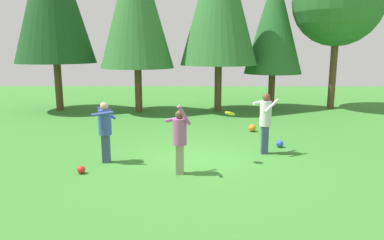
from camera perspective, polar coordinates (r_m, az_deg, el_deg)
The scene contains 11 objects.
ground_plane at distance 10.11m, azimuth 1.32°, elevation -6.20°, with size 40.00×40.00×0.00m, color #387A2D.
person_thrower at distance 8.72m, azimuth -1.96°, elevation -2.63°, with size 0.65×0.66×1.74m.
person_catcher at distance 10.61m, azimuth 11.52°, elevation 0.32°, with size 0.77×0.75×1.78m.
person_bystander at distance 9.88m, azimuth -13.56°, elevation -1.10°, with size 0.57×0.48×1.64m.
frisbee at distance 9.53m, azimuth 6.00°, elevation 1.04°, with size 0.36×0.35×0.14m.
ball_blue at distance 11.61m, azimuth 13.69°, elevation -3.66°, with size 0.23×0.23×0.23m, color blue.
ball_orange at distance 13.59m, azimuth 9.50°, elevation -1.24°, with size 0.27×0.27×0.27m, color orange.
ball_red at distance 9.36m, azimuth -17.08°, elevation -7.51°, with size 0.20×0.20×0.20m, color red.
tree_right at distance 19.17m, azimuth 12.87°, elevation 14.86°, with size 2.92×2.92×6.97m.
tree_far_right at distance 19.95m, azimuth 22.08°, elevation 17.04°, with size 4.43×4.43×7.57m.
tree_left at distance 17.80m, azimuth -8.84°, elevation 18.04°, with size 3.48×3.48×8.30m.
Camera 1 is at (-0.11, -9.65, 3.01)m, focal length 33.78 mm.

